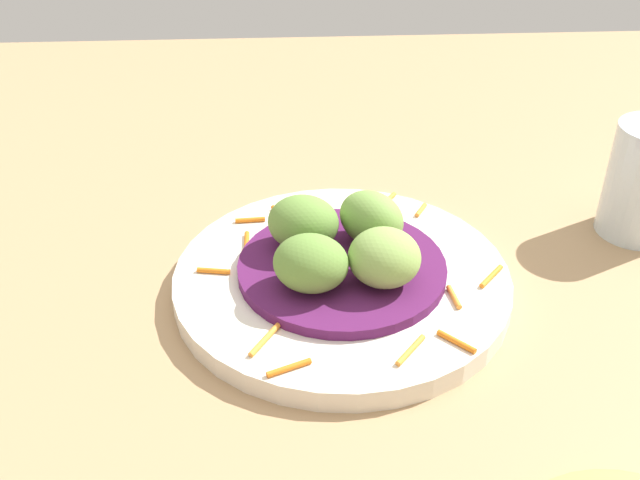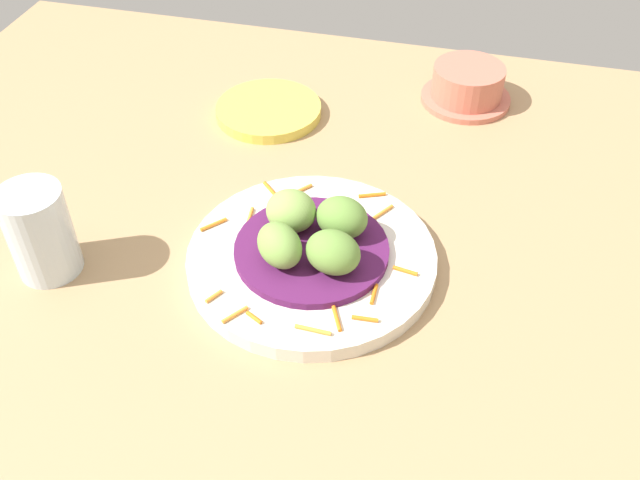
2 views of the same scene
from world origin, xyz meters
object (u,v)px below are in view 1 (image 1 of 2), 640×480
at_px(guac_scoop_back, 303,223).
at_px(main_plate, 342,281).
at_px(guac_scoop_left, 311,263).
at_px(guac_scoop_center, 384,258).
at_px(guac_scoop_right, 371,218).

bearing_deg(guac_scoop_back, main_plate, -131.39).
xyz_separation_m(guac_scoop_left, guac_scoop_back, (0.05, 0.00, 0.00)).
distance_m(main_plate, guac_scoop_back, 0.05).
bearing_deg(main_plate, guac_scoop_left, 138.61).
xyz_separation_m(guac_scoop_center, guac_scoop_right, (0.05, 0.00, 0.00)).
bearing_deg(guac_scoop_right, guac_scoop_back, 93.61).
distance_m(guac_scoop_center, guac_scoop_right, 0.05).
relative_size(guac_scoop_center, guac_scoop_right, 0.97).
bearing_deg(guac_scoop_back, guac_scoop_right, -86.39).
height_order(guac_scoop_center, guac_scoop_right, same).
height_order(main_plate, guac_scoop_center, guac_scoop_center).
relative_size(main_plate, guac_scoop_back, 4.67).
distance_m(guac_scoop_left, guac_scoop_back, 0.05).
distance_m(main_plate, guac_scoop_right, 0.05).
relative_size(guac_scoop_left, guac_scoop_right, 1.00).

